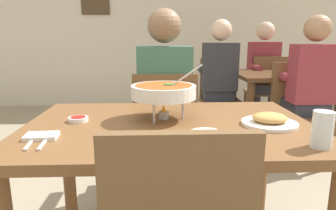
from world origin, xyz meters
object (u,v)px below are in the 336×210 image
sauce_dish (78,119)px  curry_bowl (164,92)px  chair_bg_left (297,105)px  patron_bg_middle (219,73)px  chair_diner_main (165,128)px  dining_table_far (282,86)px  patron_bg_right (264,69)px  diner_main (164,94)px  chair_bg_middle (220,94)px  drink_glass (322,131)px  chair_bg_right (267,88)px  rice_plate (206,139)px  appetizer_plate (270,121)px  dining_table_main (169,147)px  patron_bg_left (309,82)px

sauce_dish → curry_bowl: bearing=4.2°
chair_bg_left → patron_bg_middle: bearing=138.8°
chair_diner_main → curry_bowl: size_ratio=2.71×
chair_bg_left → dining_table_far: bearing=84.4°
sauce_dish → patron_bg_right: (1.70, 2.33, -0.02)m
diner_main → curry_bowl: diner_main is taller
curry_bowl → diner_main: bearing=88.0°
patron_bg_middle → diner_main: bearing=-117.9°
chair_bg_middle → patron_bg_right: bearing=34.6°
diner_main → drink_glass: diner_main is taller
diner_main → chair_diner_main: bearing=-90.0°
chair_bg_right → sauce_dish: bearing=-127.0°
rice_plate → chair_bg_middle: 2.29m
curry_bowl → appetizer_plate: 0.49m
dining_table_main → chair_bg_right: 2.71m
rice_plate → diner_main: bearing=96.6°
dining_table_main → rice_plate: 0.32m
dining_table_main → chair_diner_main: size_ratio=1.41×
patron_bg_right → patron_bg_middle: bearing=-145.1°
dining_table_far → chair_bg_right: (0.03, 0.51, -0.11)m
dining_table_main → dining_table_far: size_ratio=1.27×
chair_diner_main → curry_bowl: curry_bowl is taller
sauce_dish → dining_table_far: bearing=46.6°
dining_table_main → sauce_dish: (-0.41, 0.05, 0.12)m
diner_main → sauce_dish: 0.81m
diner_main → chair_bg_middle: 1.38m
chair_diner_main → drink_glass: bearing=-63.6°
chair_bg_left → patron_bg_right: patron_bg_right is taller
chair_diner_main → chair_bg_left: same height
chair_bg_middle → dining_table_main: bearing=-108.5°
dining_table_main → chair_bg_middle: (0.65, 1.94, -0.13)m
diner_main → appetizer_plate: (0.44, -0.79, 0.03)m
diner_main → patron_bg_middle: 1.33m
chair_diner_main → appetizer_plate: size_ratio=3.75×
sauce_dish → dining_table_far: size_ratio=0.09×
diner_main → patron_bg_right: 2.08m
curry_bowl → drink_glass: bearing=-36.4°
diner_main → drink_glass: (0.51, -1.07, 0.07)m
sauce_dish → chair_bg_middle: (1.06, 1.90, -0.25)m
diner_main → chair_bg_middle: (0.65, 1.20, -0.24)m
drink_glass → chair_bg_left: chair_bg_left is taller
patron_bg_middle → appetizer_plate: bearing=-95.4°
dining_table_far → dining_table_main: bearing=-124.9°
curry_bowl → rice_plate: curry_bowl is taller
appetizer_plate → chair_bg_left: 1.65m
chair_bg_left → chair_bg_right: 0.99m
diner_main → curry_bowl: bearing=-92.0°
patron_bg_left → curry_bowl: bearing=-137.8°
appetizer_plate → curry_bowl: bearing=165.2°
sauce_dish → patron_bg_left: patron_bg_left is taller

